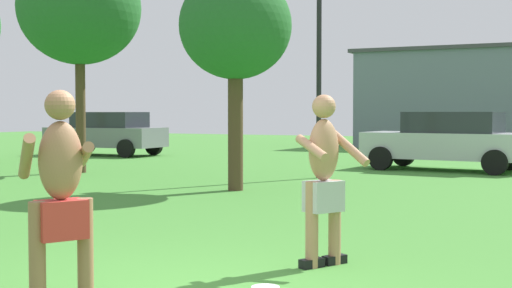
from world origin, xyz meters
The scene contains 9 objects.
player_near centered at (0.58, 1.75, 0.93)m, with size 0.75×0.80×1.74m.
player_in_red centered at (-0.75, -0.63, 0.92)m, with size 0.72×0.87×1.74m.
frisbee centered at (0.46, 0.61, 0.01)m, with size 0.25×0.25×0.03m, color white.
car_silver_near_post centered at (-0.67, 14.50, 0.82)m, with size 4.45×2.35×1.58m.
car_gray_far_end centered at (-13.20, 15.87, 0.82)m, with size 4.37×2.16×1.58m.
lamp_post centered at (-2.98, 10.84, 3.58)m, with size 0.60×0.24×5.85m.
outbuilding_behind_lot centered at (-1.10, 27.71, 2.19)m, with size 11.98×5.48×4.36m.
tree_left_field centered at (-3.51, 7.58, 3.25)m, with size 2.25×2.25×4.36m.
tree_near_building centered at (-9.09, 9.55, 4.24)m, with size 3.16×3.16×5.72m.
Camera 1 is at (3.12, -4.99, 1.56)m, focal length 49.86 mm.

